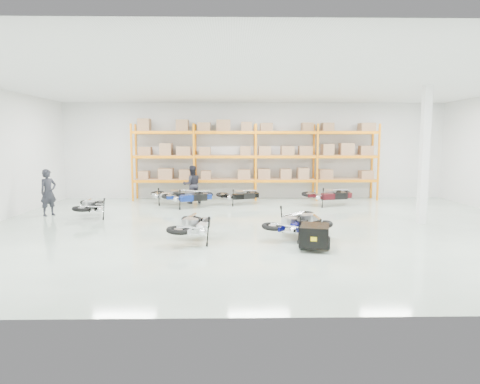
{
  "coord_description": "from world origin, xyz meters",
  "views": [
    {
      "loc": [
        -1.08,
        -13.36,
        2.75
      ],
      "look_at": [
        -0.82,
        0.25,
        1.1
      ],
      "focal_mm": 32.0,
      "sensor_mm": 36.0,
      "label": 1
    }
  ],
  "objects_px": {
    "moto_touring_right": "(304,216)",
    "person_left": "(48,193)",
    "person_back": "(192,185)",
    "moto_silver_left": "(194,221)",
    "moto_back_b": "(173,192)",
    "moto_blue_centre": "(292,220)",
    "moto_black_far_left": "(91,203)",
    "moto_back_c": "(240,193)",
    "moto_back_d": "(329,192)",
    "trailer": "(315,236)",
    "moto_back_a": "(189,194)"
  },
  "relations": [
    {
      "from": "moto_touring_right",
      "to": "person_left",
      "type": "relative_size",
      "value": 1.1
    },
    {
      "from": "person_left",
      "to": "moto_touring_right",
      "type": "bearing_deg",
      "value": -75.54
    },
    {
      "from": "person_back",
      "to": "person_left",
      "type": "bearing_deg",
      "value": 15.07
    },
    {
      "from": "moto_silver_left",
      "to": "moto_back_b",
      "type": "height_order",
      "value": "moto_silver_left"
    },
    {
      "from": "moto_blue_centre",
      "to": "moto_touring_right",
      "type": "xyz_separation_m",
      "value": [
        0.4,
        0.35,
        0.05
      ]
    },
    {
      "from": "person_back",
      "to": "moto_black_far_left",
      "type": "bearing_deg",
      "value": 31.06
    },
    {
      "from": "person_left",
      "to": "person_back",
      "type": "distance_m",
      "value": 5.8
    },
    {
      "from": "moto_back_b",
      "to": "person_back",
      "type": "xyz_separation_m",
      "value": [
        0.77,
        0.36,
        0.28
      ]
    },
    {
      "from": "moto_black_far_left",
      "to": "moto_touring_right",
      "type": "bearing_deg",
      "value": 148.01
    },
    {
      "from": "moto_blue_centre",
      "to": "moto_silver_left",
      "type": "xyz_separation_m",
      "value": [
        -2.73,
        -0.3,
        0.03
      ]
    },
    {
      "from": "moto_blue_centre",
      "to": "moto_back_c",
      "type": "distance_m",
      "value": 6.6
    },
    {
      "from": "moto_back_d",
      "to": "moto_black_far_left",
      "type": "bearing_deg",
      "value": 93.14
    },
    {
      "from": "trailer",
      "to": "moto_back_c",
      "type": "height_order",
      "value": "moto_back_c"
    },
    {
      "from": "moto_blue_centre",
      "to": "person_left",
      "type": "xyz_separation_m",
      "value": [
        -8.4,
        3.85,
        0.33
      ]
    },
    {
      "from": "trailer",
      "to": "person_left",
      "type": "height_order",
      "value": "person_left"
    },
    {
      "from": "moto_back_a",
      "to": "moto_back_b",
      "type": "relative_size",
      "value": 1.05
    },
    {
      "from": "moto_blue_centre",
      "to": "person_back",
      "type": "xyz_separation_m",
      "value": [
        -3.43,
        6.84,
        0.3
      ]
    },
    {
      "from": "moto_silver_left",
      "to": "trailer",
      "type": "height_order",
      "value": "moto_silver_left"
    },
    {
      "from": "trailer",
      "to": "moto_blue_centre",
      "type": "bearing_deg",
      "value": 121.35
    },
    {
      "from": "moto_blue_centre",
      "to": "moto_back_a",
      "type": "height_order",
      "value": "moto_back_a"
    },
    {
      "from": "moto_silver_left",
      "to": "moto_black_far_left",
      "type": "distance_m",
      "value": 5.37
    },
    {
      "from": "trailer",
      "to": "moto_back_d",
      "type": "xyz_separation_m",
      "value": [
        2.01,
        7.29,
        0.22
      ]
    },
    {
      "from": "moto_back_b",
      "to": "moto_touring_right",
      "type": "bearing_deg",
      "value": -137.23
    },
    {
      "from": "moto_back_d",
      "to": "person_left",
      "type": "height_order",
      "value": "person_left"
    },
    {
      "from": "person_back",
      "to": "trailer",
      "type": "bearing_deg",
      "value": 99.35
    },
    {
      "from": "moto_blue_centre",
      "to": "trailer",
      "type": "xyz_separation_m",
      "value": [
        0.4,
        -1.25,
        -0.16
      ]
    },
    {
      "from": "moto_back_d",
      "to": "person_back",
      "type": "bearing_deg",
      "value": 68.84
    },
    {
      "from": "trailer",
      "to": "person_left",
      "type": "relative_size",
      "value": 0.9
    },
    {
      "from": "moto_touring_right",
      "to": "person_left",
      "type": "height_order",
      "value": "person_left"
    },
    {
      "from": "moto_blue_centre",
      "to": "moto_back_b",
      "type": "xyz_separation_m",
      "value": [
        -4.2,
        6.48,
        0.02
      ]
    },
    {
      "from": "moto_back_c",
      "to": "person_left",
      "type": "xyz_separation_m",
      "value": [
        -7.04,
        -2.62,
        0.34
      ]
    },
    {
      "from": "moto_silver_left",
      "to": "moto_back_c",
      "type": "distance_m",
      "value": 6.9
    },
    {
      "from": "moto_blue_centre",
      "to": "moto_back_d",
      "type": "bearing_deg",
      "value": -76.3
    },
    {
      "from": "moto_silver_left",
      "to": "moto_back_b",
      "type": "relative_size",
      "value": 1.02
    },
    {
      "from": "moto_back_b",
      "to": "moto_back_d",
      "type": "height_order",
      "value": "moto_back_d"
    },
    {
      "from": "moto_touring_right",
      "to": "moto_black_far_left",
      "type": "bearing_deg",
      "value": 148.58
    },
    {
      "from": "moto_back_b",
      "to": "moto_back_a",
      "type": "bearing_deg",
      "value": -129.98
    },
    {
      "from": "moto_back_c",
      "to": "person_back",
      "type": "distance_m",
      "value": 2.13
    },
    {
      "from": "moto_back_b",
      "to": "moto_silver_left",
      "type": "bearing_deg",
      "value": -161.87
    },
    {
      "from": "moto_blue_centre",
      "to": "person_left",
      "type": "distance_m",
      "value": 9.24
    },
    {
      "from": "moto_back_d",
      "to": "person_back",
      "type": "height_order",
      "value": "person_back"
    },
    {
      "from": "moto_touring_right",
      "to": "trailer",
      "type": "height_order",
      "value": "moto_touring_right"
    },
    {
      "from": "moto_back_a",
      "to": "moto_back_b",
      "type": "height_order",
      "value": "moto_back_a"
    },
    {
      "from": "moto_back_d",
      "to": "person_back",
      "type": "relative_size",
      "value": 1.16
    },
    {
      "from": "moto_back_a",
      "to": "person_back",
      "type": "relative_size",
      "value": 1.13
    },
    {
      "from": "trailer",
      "to": "person_left",
      "type": "distance_m",
      "value": 10.18
    },
    {
      "from": "moto_silver_left",
      "to": "moto_blue_centre",
      "type": "bearing_deg",
      "value": -165.61
    },
    {
      "from": "moto_black_far_left",
      "to": "person_back",
      "type": "relative_size",
      "value": 1.07
    },
    {
      "from": "moto_silver_left",
      "to": "moto_back_b",
      "type": "xyz_separation_m",
      "value": [
        -1.48,
        6.77,
        -0.01
      ]
    },
    {
      "from": "moto_back_b",
      "to": "person_left",
      "type": "height_order",
      "value": "person_left"
    }
  ]
}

